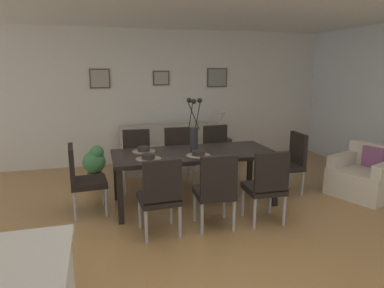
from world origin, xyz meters
The scene contains 26 objects.
ground_plane centered at (0.00, 0.00, 0.00)m, with size 9.00×9.00×0.00m, color #A87A47.
back_wall_panel centered at (0.00, 3.25, 1.30)m, with size 9.00×0.10×2.60m, color silver.
dining_table centered at (0.18, 0.85, 0.67)m, with size 2.20×0.93×0.74m.
dining_chair_near_left centered at (-0.45, 0.00, 0.51)m, with size 0.46×0.46×0.92m.
dining_chair_near_right centered at (-0.51, 1.69, 0.51)m, with size 0.47×0.47×0.92m.
dining_chair_far_left centered at (0.20, 0.00, 0.51)m, with size 0.47×0.47×0.92m.
dining_chair_far_right centered at (0.16, 1.70, 0.51)m, with size 0.47×0.47×0.92m.
dining_chair_mid_left centered at (0.84, -0.02, 0.51)m, with size 0.46×0.46×0.92m.
dining_chair_mid_right centered at (0.84, 1.73, 0.51)m, with size 0.46×0.46×0.92m.
dining_chair_head_west centered at (-1.31, 0.87, 0.51)m, with size 0.47×0.47×0.92m.
dining_chair_head_east centered at (1.69, 0.85, 0.51)m, with size 0.46×0.46×0.92m.
centerpiece_vase centered at (0.18, 0.85, 1.02)m, with size 0.21×0.23×0.73m.
placemat_near_left centered at (-0.48, 0.64, 0.74)m, with size 0.32×0.32×0.01m, color #7F705B.
bowl_near_left centered at (-0.48, 0.64, 0.78)m, with size 0.17×0.17×0.07m.
placemat_near_right centered at (-0.48, 1.06, 0.74)m, with size 0.32×0.32×0.01m, color #7F705B.
bowl_near_right centered at (-0.48, 1.06, 0.78)m, with size 0.17×0.17×0.07m.
placemat_far_left centered at (0.18, 0.64, 0.74)m, with size 0.32×0.32×0.01m, color #7F705B.
bowl_far_left centered at (0.18, 0.64, 0.78)m, with size 0.17×0.17×0.07m.
sofa centered at (0.19, 2.70, 0.28)m, with size 1.74×0.84×0.80m.
side_table centered at (1.24, 2.70, 0.26)m, with size 0.36×0.36×0.52m, color #33261E.
table_lamp centered at (1.24, 2.70, 0.89)m, with size 0.22×0.22×0.51m.
armchair centered at (2.72, 0.46, 0.29)m, with size 1.03×1.03×0.75m.
framed_picture_left centered at (-0.98, 3.18, 1.67)m, with size 0.37×0.03×0.36m.
framed_picture_center centered at (0.18, 3.18, 1.67)m, with size 0.32×0.03×0.28m.
framed_picture_right centered at (1.33, 3.18, 1.67)m, with size 0.43×0.03×0.38m.
potted_plant centered at (-1.16, 1.97, 0.37)m, with size 0.36×0.36×0.67m.
Camera 1 is at (-1.08, -3.55, 1.86)m, focal length 32.12 mm.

